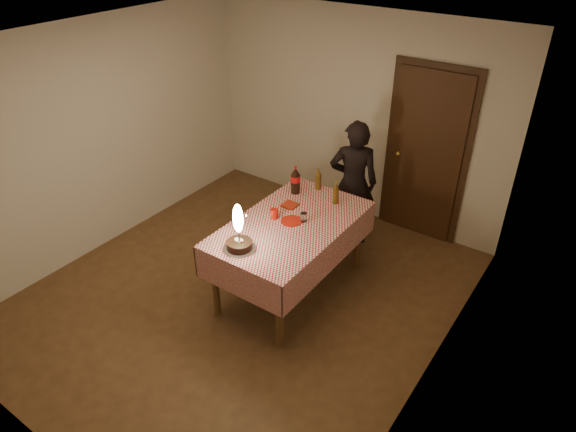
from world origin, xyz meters
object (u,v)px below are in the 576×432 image
object	(u,v)px
dining_table	(291,232)
clear_cup	(304,217)
cola_bottle	(295,180)
photographer	(353,183)
amber_bottle_left	(318,179)
birthday_cake	(239,236)
red_cup	(274,214)
amber_bottle_right	(336,193)
red_plate	(291,221)

from	to	relation	value
dining_table	clear_cup	bearing A→B (deg)	50.86
cola_bottle	photographer	distance (m)	0.79
amber_bottle_left	birthday_cake	bearing A→B (deg)	-89.16
red_cup	amber_bottle_left	world-z (taller)	amber_bottle_left
cola_bottle	amber_bottle_left	distance (m)	0.27
cola_bottle	amber_bottle_left	xyz separation A→B (m)	(0.16, 0.22, -0.03)
birthday_cake	amber_bottle_right	distance (m)	1.26
dining_table	cola_bottle	xyz separation A→B (m)	(-0.31, 0.54, 0.26)
clear_cup	cola_bottle	world-z (taller)	cola_bottle
red_cup	amber_bottle_right	bearing A→B (deg)	60.21
clear_cup	red_cup	bearing A→B (deg)	-155.85
red_cup	cola_bottle	size ratio (longest dim) A/B	0.31
clear_cup	amber_bottle_right	xyz separation A→B (m)	(0.08, 0.49, 0.07)
dining_table	photographer	world-z (taller)	photographer
red_cup	amber_bottle_right	distance (m)	0.71
cola_bottle	amber_bottle_right	xyz separation A→B (m)	(0.48, 0.05, -0.03)
amber_bottle_left	dining_table	bearing A→B (deg)	-78.30
dining_table	photographer	distance (m)	1.21
birthday_cake	amber_bottle_left	size ratio (longest dim) A/B	1.85
red_cup	cola_bottle	distance (m)	0.58
clear_cup	amber_bottle_left	xyz separation A→B (m)	(-0.24, 0.65, 0.07)
amber_bottle_left	photographer	bearing A→B (deg)	66.35
amber_bottle_left	red_plate	bearing A→B (deg)	-78.77
red_cup	red_plate	bearing A→B (deg)	14.88
red_plate	clear_cup	xyz separation A→B (m)	(0.10, 0.08, 0.04)
red_cup	cola_bottle	bearing A→B (deg)	102.63
red_plate	red_cup	size ratio (longest dim) A/B	2.20
cola_bottle	photographer	size ratio (longest dim) A/B	0.21
dining_table	clear_cup	distance (m)	0.21
clear_cup	amber_bottle_left	bearing A→B (deg)	110.20
birthday_cake	dining_table	bearing A→B (deg)	77.87
birthday_cake	photographer	distance (m)	1.87
cola_bottle	amber_bottle_left	size ratio (longest dim) A/B	1.25
photographer	amber_bottle_right	bearing A→B (deg)	-79.13
dining_table	amber_bottle_right	size ratio (longest dim) A/B	6.75
amber_bottle_left	photographer	xyz separation A→B (m)	(0.20, 0.46, -0.19)
dining_table	clear_cup	world-z (taller)	clear_cup
cola_bottle	photographer	world-z (taller)	photographer
cola_bottle	amber_bottle_right	world-z (taller)	cola_bottle
red_cup	clear_cup	xyz separation A→B (m)	(0.27, 0.12, -0.01)
dining_table	amber_bottle_left	size ratio (longest dim) A/B	6.75
dining_table	amber_bottle_left	world-z (taller)	amber_bottle_left
amber_bottle_left	cola_bottle	bearing A→B (deg)	-126.13
red_plate	amber_bottle_left	xyz separation A→B (m)	(-0.14, 0.73, 0.11)
amber_bottle_left	photographer	world-z (taller)	photographer
red_plate	clear_cup	distance (m)	0.13
birthday_cake	red_plate	size ratio (longest dim) A/B	2.15
red_plate	dining_table	bearing A→B (deg)	-66.61
red_plate	photographer	bearing A→B (deg)	87.34
dining_table	cola_bottle	size ratio (longest dim) A/B	5.42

